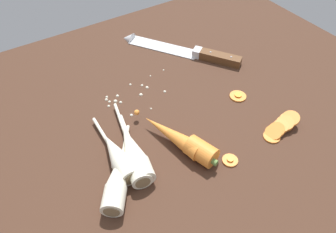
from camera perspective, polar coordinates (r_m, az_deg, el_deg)
The scene contains 11 objects.
ground_plane at distance 73.19cm, azimuth -0.85°, elevation -0.95°, with size 120.00×90.00×4.00cm, color #42281C.
chefs_knife at distance 90.60cm, azimuth 1.65°, elevation 11.86°, with size 22.30×30.60×4.18cm.
whole_carrot at distance 64.36cm, azimuth 2.07°, elevation -4.15°, with size 8.93×20.76×4.20cm.
parsnip_front at distance 62.71cm, azimuth -8.97°, elevation -6.95°, with size 4.26×18.55×4.00cm.
parsnip_mid_left at distance 59.75cm, azimuth -8.93°, elevation -10.85°, with size 13.58×17.76×4.00cm.
parsnip_mid_right at distance 62.40cm, azimuth -5.68°, elevation -6.83°, with size 6.31×18.75×4.00cm.
parsnip_back at distance 62.90cm, azimuth -6.36°, elevation -6.32°, with size 7.38×22.35×4.00cm.
carrot_slice_stack at distance 72.14cm, azimuth 19.42°, elevation -1.68°, with size 9.45×4.34×3.34cm.
carrot_slice_stray_near at distance 64.61cm, azimuth 10.97°, elevation -7.55°, with size 3.13×3.13×0.70cm.
carrot_slice_stray_mid at distance 77.77cm, azimuth 12.31°, elevation 3.64°, with size 3.90×3.90×0.70cm.
mince_crumbs at distance 76.48cm, azimuth -6.98°, elevation 3.65°, with size 18.30×10.96×0.88cm.
Camera 1 is at (-26.09, -42.58, 51.51)cm, focal length 34.37 mm.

